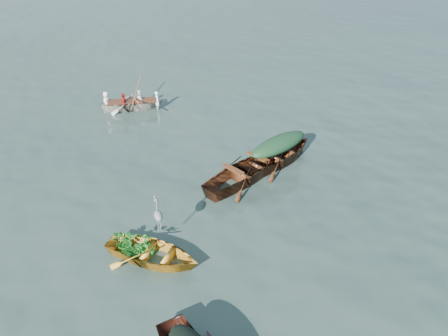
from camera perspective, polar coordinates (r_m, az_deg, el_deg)
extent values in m
plane|color=#32463F|center=(13.64, 2.45, -4.05)|extent=(140.00, 140.00, 0.00)
imported|color=yellow|center=(11.71, -9.22, -11.78)|extent=(3.31, 3.11, 0.86)
imported|color=#512413|center=(15.48, 6.99, 0.56)|extent=(4.77, 3.01, 1.08)
imported|color=#5B3116|center=(14.49, 2.75, -1.62)|extent=(4.87, 3.30, 1.11)
imported|color=beige|center=(19.84, -11.77, 7.51)|extent=(3.85, 1.80, 0.85)
ellipsoid|color=#183D1F|center=(15.08, 7.19, 3.15)|extent=(2.62, 1.65, 0.52)
imported|color=#1A671C|center=(11.48, -11.90, -8.30)|extent=(1.14, 1.12, 0.60)
imported|color=white|center=(19.53, -12.03, 9.65)|extent=(2.74, 1.48, 0.76)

